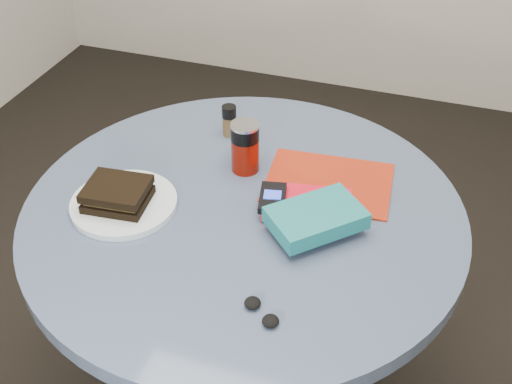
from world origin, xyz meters
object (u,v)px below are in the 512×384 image
(table, at_px, (244,259))
(headphones, at_px, (261,312))
(novel, at_px, (316,218))
(plate, at_px, (124,204))
(pepper_grinder, at_px, (229,120))
(magazine, at_px, (329,183))
(soda_can, at_px, (245,147))
(red_book, at_px, (307,205))
(sandwich, at_px, (117,194))
(mp3_player, at_px, (273,198))

(table, xyz_separation_m, headphones, (0.14, -0.29, 0.17))
(novel, distance_m, headphones, 0.26)
(table, height_order, plate, plate)
(table, distance_m, headphones, 0.37)
(plate, bearing_deg, headphones, -27.73)
(pepper_grinder, height_order, novel, pepper_grinder)
(magazine, bearing_deg, soda_can, 177.33)
(plate, xyz_separation_m, red_book, (0.40, 0.12, 0.01))
(sandwich, bearing_deg, red_book, 17.76)
(plate, distance_m, magazine, 0.48)
(sandwich, relative_size, headphones, 1.62)
(headphones, bearing_deg, plate, 152.27)
(soda_can, distance_m, novel, 0.28)
(sandwich, relative_size, red_book, 0.76)
(soda_can, distance_m, magazine, 0.22)
(red_book, bearing_deg, mp3_player, -174.04)
(sandwich, xyz_separation_m, pepper_grinder, (0.13, 0.36, 0.00))
(table, xyz_separation_m, soda_can, (-0.04, 0.14, 0.23))
(magazine, xyz_separation_m, novel, (0.01, -0.18, 0.04))
(plate, bearing_deg, pepper_grinder, 70.88)
(table, xyz_separation_m, pepper_grinder, (-0.13, 0.27, 0.21))
(table, distance_m, pepper_grinder, 0.37)
(plate, xyz_separation_m, mp3_player, (0.32, 0.10, 0.02))
(magazine, distance_m, red_book, 0.11)
(sandwich, xyz_separation_m, mp3_player, (0.33, 0.11, -0.01))
(soda_can, relative_size, mp3_player, 1.16)
(soda_can, distance_m, pepper_grinder, 0.16)
(magazine, height_order, headphones, headphones)
(soda_can, relative_size, red_book, 0.66)
(novel, bearing_deg, sandwich, 143.05)
(soda_can, height_order, mp3_player, soda_can)
(table, bearing_deg, red_book, 15.09)
(soda_can, bearing_deg, magazine, 1.99)
(red_book, xyz_separation_m, novel, (0.04, -0.07, 0.03))
(mp3_player, bearing_deg, plate, -162.71)
(magazine, distance_m, headphones, 0.44)
(headphones, bearing_deg, pepper_grinder, 115.79)
(pepper_grinder, distance_m, headphones, 0.63)
(soda_can, height_order, magazine, soda_can)
(soda_can, bearing_deg, red_book, -29.13)
(pepper_grinder, xyz_separation_m, red_book, (0.27, -0.23, -0.03))
(plate, xyz_separation_m, pepper_grinder, (0.12, 0.35, 0.04))
(magazine, bearing_deg, red_book, -106.82)
(sandwich, xyz_separation_m, novel, (0.44, 0.06, 0.00))
(red_book, bearing_deg, soda_can, 141.14)
(plate, height_order, soda_can, soda_can)
(sandwich, distance_m, mp3_player, 0.35)
(novel, bearing_deg, magazine, 49.24)
(table, bearing_deg, plate, -162.00)
(plate, bearing_deg, magazine, 28.75)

